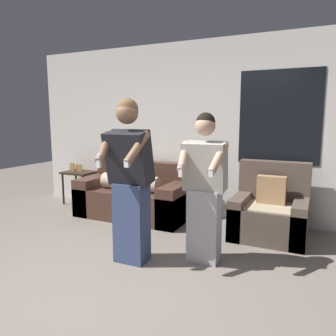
{
  "coord_description": "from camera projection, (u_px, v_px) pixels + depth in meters",
  "views": [
    {
      "loc": [
        1.72,
        -1.89,
        1.55
      ],
      "look_at": [
        0.27,
        1.17,
        1.02
      ],
      "focal_mm": 35.0,
      "sensor_mm": 36.0,
      "label": 1
    }
  ],
  "objects": [
    {
      "name": "ground_plane",
      "position": [
        76.0,
        310.0,
        2.66
      ],
      "size": [
        14.0,
        14.0,
        0.0
      ],
      "primitive_type": "plane",
      "color": "slate"
    },
    {
      "name": "wall_back",
      "position": [
        202.0,
        130.0,
        5.07
      ],
      "size": [
        6.15,
        0.07,
        2.7
      ],
      "color": "silver",
      "rests_on": "ground_plane"
    },
    {
      "name": "couch",
      "position": [
        136.0,
        197.0,
        5.18
      ],
      "size": [
        1.74,
        0.9,
        0.84
      ],
      "color": "#472D23",
      "rests_on": "ground_plane"
    },
    {
      "name": "armchair",
      "position": [
        270.0,
        212.0,
        4.28
      ],
      "size": [
        0.92,
        0.83,
        0.96
      ],
      "color": "brown",
      "rests_on": "ground_plane"
    },
    {
      "name": "side_table",
      "position": [
        79.0,
        176.0,
        5.9
      ],
      "size": [
        0.54,
        0.43,
        0.74
      ],
      "color": "#332319",
      "rests_on": "ground_plane"
    },
    {
      "name": "person_left",
      "position": [
        130.0,
        182.0,
        3.42
      ],
      "size": [
        0.52,
        0.5,
        1.74
      ],
      "color": "#384770",
      "rests_on": "ground_plane"
    },
    {
      "name": "person_right",
      "position": [
        204.0,
        189.0,
        3.45
      ],
      "size": [
        0.5,
        0.48,
        1.6
      ],
      "color": "#B2B2B7",
      "rests_on": "ground_plane"
    }
  ]
}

